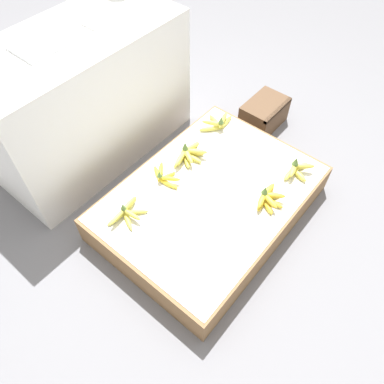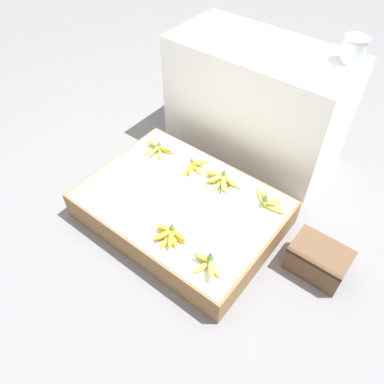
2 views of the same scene
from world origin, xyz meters
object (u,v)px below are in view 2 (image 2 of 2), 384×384
(banana_bunch_back_midright, at_px, (222,180))
(banana_bunch_front_right, at_px, (208,263))
(banana_bunch_back_midleft, at_px, (195,166))
(banana_bunch_back_right, at_px, (269,200))
(banana_bunch_back_left, at_px, (158,149))
(banana_bunch_front_midright, at_px, (170,235))
(wooden_crate, at_px, (318,260))
(glass_jar, at_px, (354,49))
(foam_tray_white, at_px, (295,55))

(banana_bunch_back_midright, bearing_deg, banana_bunch_front_right, -61.44)
(banana_bunch_back_midleft, xyz_separation_m, banana_bunch_back_right, (0.54, 0.03, 0.00))
(banana_bunch_front_right, xyz_separation_m, banana_bunch_back_right, (0.03, 0.59, -0.00))
(banana_bunch_back_left, relative_size, banana_bunch_back_midright, 0.90)
(banana_bunch_front_midright, relative_size, banana_bunch_back_right, 0.81)
(wooden_crate, height_order, banana_bunch_back_left, banana_bunch_back_left)
(banana_bunch_front_midright, distance_m, glass_jar, 1.53)
(wooden_crate, height_order, banana_bunch_back_midright, banana_bunch_back_midright)
(banana_bunch_front_midright, bearing_deg, banana_bunch_back_left, 136.73)
(banana_bunch_front_midright, bearing_deg, banana_bunch_back_right, 62.08)
(banana_bunch_back_midright, xyz_separation_m, banana_bunch_back_right, (0.33, 0.03, -0.00))
(banana_bunch_back_left, height_order, foam_tray_white, foam_tray_white)
(banana_bunch_front_midright, relative_size, banana_bunch_back_midright, 0.77)
(wooden_crate, xyz_separation_m, glass_jar, (-0.40, 0.89, 0.79))
(wooden_crate, bearing_deg, banana_bunch_back_left, 177.43)
(banana_bunch_front_midright, bearing_deg, banana_bunch_back_midright, 92.79)
(banana_bunch_back_right, bearing_deg, foam_tray_white, 114.34)
(wooden_crate, xyz_separation_m, banana_bunch_back_midright, (-0.74, 0.07, 0.13))
(banana_bunch_front_right, bearing_deg, banana_bunch_front_midright, 176.38)
(wooden_crate, xyz_separation_m, banana_bunch_back_left, (-1.26, 0.06, 0.13))
(glass_jar, bearing_deg, banana_bunch_back_right, -90.43)
(banana_bunch_front_right, xyz_separation_m, foam_tray_white, (-0.26, 1.22, 0.58))
(banana_bunch_back_right, xyz_separation_m, foam_tray_white, (-0.29, 0.64, 0.59))
(banana_bunch_front_right, relative_size, foam_tray_white, 1.00)
(banana_bunch_back_midleft, xyz_separation_m, foam_tray_white, (0.26, 0.67, 0.59))
(banana_bunch_back_right, bearing_deg, banana_bunch_back_midright, -174.54)
(banana_bunch_front_midright, xyz_separation_m, glass_jar, (0.31, 1.35, 0.65))
(banana_bunch_back_left, bearing_deg, wooden_crate, -2.57)
(banana_bunch_front_right, bearing_deg, wooden_crate, 47.96)
(wooden_crate, height_order, glass_jar, glass_jar)
(banana_bunch_back_midright, relative_size, foam_tray_white, 1.30)
(banana_bunch_back_midright, distance_m, glass_jar, 1.10)
(wooden_crate, xyz_separation_m, foam_tray_white, (-0.70, 0.74, 0.72))
(banana_bunch_back_left, xyz_separation_m, banana_bunch_back_midleft, (0.31, 0.02, -0.00))
(banana_bunch_front_midright, height_order, banana_bunch_back_left, banana_bunch_front_midright)
(banana_bunch_back_midleft, height_order, glass_jar, glass_jar)
(banana_bunch_front_midright, bearing_deg, wooden_crate, 33.15)
(banana_bunch_front_right, relative_size, banana_bunch_back_midright, 0.77)
(banana_bunch_back_midleft, height_order, banana_bunch_back_midright, banana_bunch_back_midright)
(banana_bunch_back_midright, bearing_deg, wooden_crate, -5.78)
(wooden_crate, distance_m, foam_tray_white, 1.25)
(banana_bunch_back_midright, xyz_separation_m, foam_tray_white, (0.04, 0.67, 0.59))
(banana_bunch_front_right, xyz_separation_m, banana_bunch_back_midleft, (-0.52, 0.55, -0.01))
(banana_bunch_front_midright, bearing_deg, foam_tray_white, 89.32)
(banana_bunch_back_midright, bearing_deg, banana_bunch_back_midleft, -179.41)
(wooden_crate, distance_m, banana_bunch_back_left, 1.27)
(foam_tray_white, bearing_deg, banana_bunch_back_midright, -93.47)
(wooden_crate, distance_m, glass_jar, 1.25)
(banana_bunch_back_right, bearing_deg, glass_jar, 89.57)
(banana_bunch_front_right, distance_m, banana_bunch_back_midleft, 0.76)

